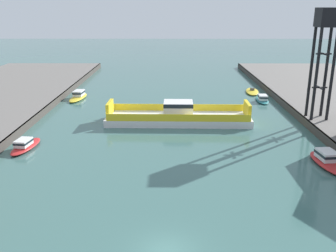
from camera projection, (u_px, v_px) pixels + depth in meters
The scene contains 8 objects.
ground_plane at pixel (166, 251), 27.92m from camera, with size 400.00×400.00×0.00m, color #3D6660.
chain_ferry at pixel (178, 116), 58.89m from camera, with size 22.72×6.73×3.40m.
moored_boat_near_left at pixel (328, 160), 42.99m from camera, with size 3.41×7.65×1.60m.
moored_boat_mid_left at pixel (252, 91), 80.02m from camera, with size 3.66×7.81×0.96m.
moored_boat_mid_right at pixel (78, 96), 74.45m from camera, with size 3.14×8.25×1.60m.
moored_boat_far_left at pixel (25, 145), 47.94m from camera, with size 3.04×6.82×1.41m.
moored_boat_far_right at pixel (262, 99), 72.37m from camera, with size 2.62×6.86×1.34m.
crane_tower at pixel (326, 36), 53.62m from camera, with size 2.98×2.98×16.18m.
Camera 1 is at (0.28, -23.78, 17.38)m, focal length 39.91 mm.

